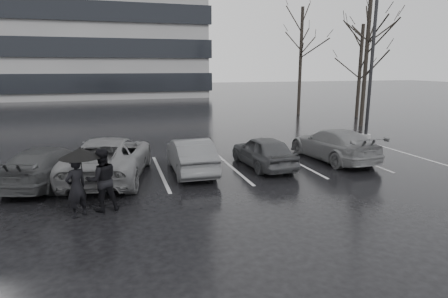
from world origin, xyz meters
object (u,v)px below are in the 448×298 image
object	(u,v)px
car_main	(263,151)
car_west_a	(191,155)
car_east	(333,144)
pedestrian_left	(76,187)
pedestrian_right	(102,180)
tree_ne	(360,72)
tree_north	(300,62)
tree_east	(366,65)
car_west_b	(110,157)
lamp_post	(373,52)
car_west_c	(49,165)

from	to	relation	value
car_main	car_west_a	world-z (taller)	car_west_a
car_east	pedestrian_left	distance (m)	10.52
pedestrian_right	tree_ne	size ratio (longest dim) A/B	0.25
car_west_a	tree_north	world-z (taller)	tree_north
car_west_a	tree_east	distance (m)	15.55
tree_east	tree_ne	bearing A→B (deg)	57.99
car_west_b	car_east	xyz separation A→B (m)	(9.09, 0.07, -0.07)
car_west_b	lamp_post	bearing A→B (deg)	-152.32
tree_east	lamp_post	bearing A→B (deg)	-122.83
car_west_c	lamp_post	world-z (taller)	lamp_post
car_main	pedestrian_left	bearing A→B (deg)	22.71
car_west_b	pedestrian_left	distance (m)	3.59
car_west_a	lamp_post	bearing A→B (deg)	-158.92
car_west_b	tree_ne	size ratio (longest dim) A/B	0.76
car_main	car_east	bearing A→B (deg)	-179.53
car_main	car_west_b	size ratio (longest dim) A/B	0.69
tree_north	car_east	bearing A→B (deg)	-112.08
car_main	tree_north	xyz separation A→B (m)	(9.19, 14.79, 3.63)
car_main	car_east	size ratio (longest dim) A/B	0.80
car_west_c	pedestrian_right	distance (m)	3.63
car_west_a	pedestrian_right	world-z (taller)	pedestrian_right
lamp_post	tree_east	bearing A→B (deg)	57.17
tree_ne	tree_north	distance (m)	4.67
car_west_b	tree_east	size ratio (longest dim) A/B	0.66
pedestrian_left	pedestrian_right	size ratio (longest dim) A/B	0.92
car_west_c	tree_ne	world-z (taller)	tree_ne
car_main	lamp_post	xyz separation A→B (m)	(7.76, 4.02, 4.03)
pedestrian_left	tree_east	size ratio (longest dim) A/B	0.20
car_east	tree_north	size ratio (longest dim) A/B	0.54
car_west_c	pedestrian_left	size ratio (longest dim) A/B	2.69
car_west_a	tree_north	bearing A→B (deg)	-128.64
pedestrian_left	pedestrian_right	distance (m)	0.70
car_west_c	tree_north	distance (m)	22.74
car_main	tree_east	world-z (taller)	tree_east
car_east	lamp_post	xyz separation A→B (m)	(4.47, 3.77, 3.98)
car_west_b	tree_ne	bearing A→B (deg)	-136.02
car_west_c	lamp_post	size ratio (longest dim) A/B	0.43
tree_ne	tree_north	bearing A→B (deg)	139.40
car_west_c	tree_ne	bearing A→B (deg)	-130.35
car_main	car_east	world-z (taller)	car_east
car_east	tree_ne	world-z (taller)	tree_ne
car_main	car_west_b	world-z (taller)	car_west_b
car_main	pedestrian_right	xyz separation A→B (m)	(-5.97, -3.04, 0.25)
tree_east	tree_north	size ratio (longest dim) A/B	0.94
car_west_a	car_west_b	size ratio (longest dim) A/B	0.74
pedestrian_right	car_main	bearing A→B (deg)	-164.06
car_west_b	tree_east	bearing A→B (deg)	-142.69
car_west_a	car_west_c	size ratio (longest dim) A/B	0.90
car_east	tree_east	size ratio (longest dim) A/B	0.57
lamp_post	car_west_b	bearing A→B (deg)	-164.18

